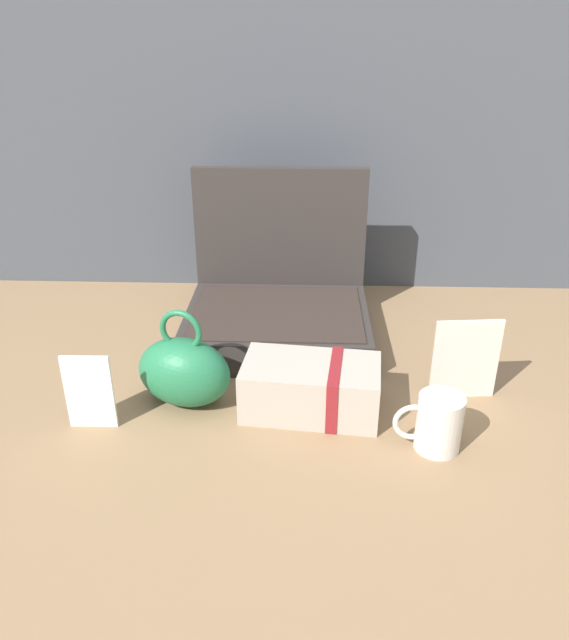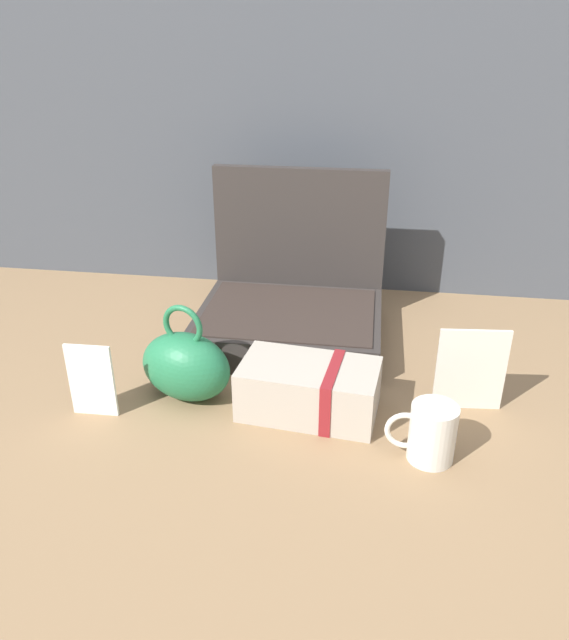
% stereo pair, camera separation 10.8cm
% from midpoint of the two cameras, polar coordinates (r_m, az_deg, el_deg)
% --- Properties ---
extents(ground_plane, '(6.00, 6.00, 0.00)m').
position_cam_midpoint_polar(ground_plane, '(1.18, 4.01, -7.16)').
color(ground_plane, '#8C6D4C').
extents(open_suitcase, '(0.40, 0.34, 0.35)m').
position_cam_midpoint_polar(open_suitcase, '(1.38, 2.93, 1.47)').
color(open_suitcase, '#332D2B').
rests_on(open_suitcase, ground_plane).
extents(teal_pouch_handbag, '(0.20, 0.15, 0.19)m').
position_cam_midpoint_polar(teal_pouch_handbag, '(1.15, -6.56, -4.32)').
color(teal_pouch_handbag, '#237247').
rests_on(teal_pouch_handbag, ground_plane).
extents(cream_toiletry_bag, '(0.26, 0.16, 0.10)m').
position_cam_midpoint_polar(cream_toiletry_bag, '(1.12, 5.27, -6.55)').
color(cream_toiletry_bag, '#B2A899').
rests_on(cream_toiletry_bag, ground_plane).
extents(coffee_mug, '(0.12, 0.08, 0.10)m').
position_cam_midpoint_polar(coffee_mug, '(1.04, 16.48, -10.18)').
color(coffee_mug, silver).
rests_on(coffee_mug, ground_plane).
extents(info_card_left, '(0.08, 0.01, 0.14)m').
position_cam_midpoint_polar(info_card_left, '(1.13, -15.03, -5.57)').
color(info_card_left, white).
rests_on(info_card_left, ground_plane).
extents(poster_card_right, '(0.13, 0.02, 0.16)m').
position_cam_midpoint_polar(poster_card_right, '(1.17, 19.61, -4.50)').
color(poster_card_right, silver).
rests_on(poster_card_right, ground_plane).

